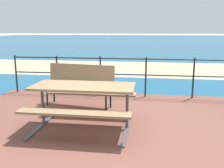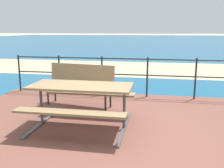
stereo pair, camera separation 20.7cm
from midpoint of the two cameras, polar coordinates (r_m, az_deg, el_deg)
name	(u,v)px [view 1 (the left image)]	position (r m, az deg, el deg)	size (l,w,h in m)	color
ground_plane	(109,134)	(4.43, -2.08, -11.13)	(240.00, 240.00, 0.00)	beige
patio_paving	(109,132)	(4.42, -2.08, -10.78)	(6.40, 5.20, 0.06)	brown
sea_water	(145,40)	(44.05, 7.23, 9.75)	(90.00, 90.00, 0.01)	#145B84
beach_strip	(134,68)	(11.76, 4.44, 3.55)	(54.00, 4.72, 0.01)	tan
picnic_table	(84,95)	(4.43, -7.78, -2.39)	(1.77, 1.50, 0.76)	#8C704C
park_bench	(80,82)	(5.73, -8.36, 0.50)	(1.64, 0.69, 0.93)	#8C704C
railing_fence	(123,72)	(6.51, 1.55, 2.84)	(5.94, 0.04, 1.02)	#1E2328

